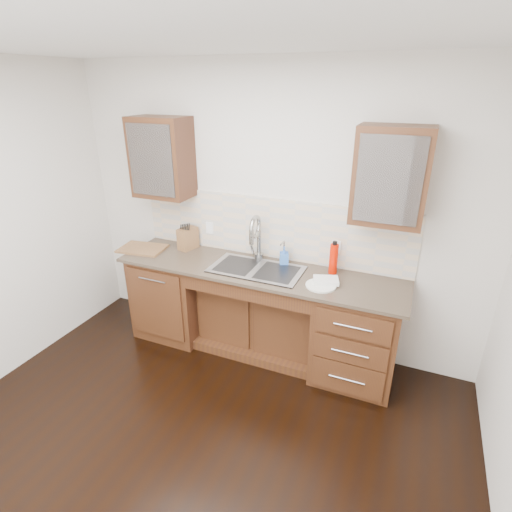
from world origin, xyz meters
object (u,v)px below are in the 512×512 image
at_px(soap_bottle, 284,256).
at_px(knife_block, 188,238).
at_px(water_bottle, 333,259).
at_px(cutting_board, 142,249).
at_px(plate, 321,286).

height_order(soap_bottle, knife_block, knife_block).
bearing_deg(water_bottle, soap_bottle, 179.11).
height_order(water_bottle, knife_block, water_bottle).
bearing_deg(cutting_board, knife_block, 26.58).
xyz_separation_m(soap_bottle, plate, (0.43, -0.29, -0.08)).
bearing_deg(plate, cutting_board, 177.66).
bearing_deg(soap_bottle, water_bottle, -24.01).
bearing_deg(cutting_board, soap_bottle, 8.48).
distance_m(water_bottle, cutting_board, 1.94).
height_order(water_bottle, plate, water_bottle).
distance_m(soap_bottle, cutting_board, 1.48).
bearing_deg(soap_bottle, knife_block, 157.28).
bearing_deg(water_bottle, knife_block, -179.99).
relative_size(soap_bottle, knife_block, 0.80).
distance_m(soap_bottle, plate, 0.53).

